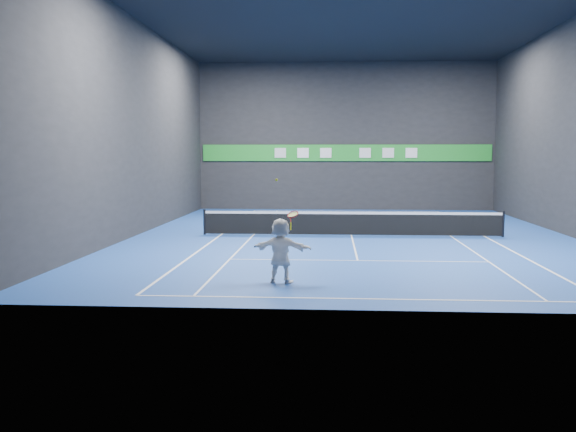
# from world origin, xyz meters

# --- Properties ---
(ground) EXTENTS (26.00, 26.00, 0.00)m
(ground) POSITION_xyz_m (0.00, 0.00, 0.00)
(ground) COLOR #1C439A
(ground) RESTS_ON ground
(ceiling) EXTENTS (26.00, 26.00, 0.00)m
(ceiling) POSITION_xyz_m (0.00, 0.00, 9.00)
(ceiling) COLOR black
(ceiling) RESTS_ON ground
(wall_back) EXTENTS (18.00, 0.10, 9.00)m
(wall_back) POSITION_xyz_m (0.00, 13.00, 4.50)
(wall_back) COLOR #232326
(wall_back) RESTS_ON ground
(wall_front) EXTENTS (18.00, 0.10, 9.00)m
(wall_front) POSITION_xyz_m (0.00, -13.00, 4.50)
(wall_front) COLOR #232326
(wall_front) RESTS_ON ground
(wall_left) EXTENTS (0.10, 26.00, 9.00)m
(wall_left) POSITION_xyz_m (-9.00, 0.00, 4.50)
(wall_left) COLOR #232326
(wall_left) RESTS_ON ground
(baseline_near) EXTENTS (10.98, 0.08, 0.01)m
(baseline_near) POSITION_xyz_m (0.00, -11.89, 0.00)
(baseline_near) COLOR white
(baseline_near) RESTS_ON ground
(baseline_far) EXTENTS (10.98, 0.08, 0.01)m
(baseline_far) POSITION_xyz_m (0.00, 11.89, 0.00)
(baseline_far) COLOR white
(baseline_far) RESTS_ON ground
(sideline_doubles_left) EXTENTS (0.08, 23.78, 0.01)m
(sideline_doubles_left) POSITION_xyz_m (-5.49, 0.00, 0.00)
(sideline_doubles_left) COLOR white
(sideline_doubles_left) RESTS_ON ground
(sideline_doubles_right) EXTENTS (0.08, 23.78, 0.01)m
(sideline_doubles_right) POSITION_xyz_m (5.49, 0.00, 0.00)
(sideline_doubles_right) COLOR white
(sideline_doubles_right) RESTS_ON ground
(sideline_singles_left) EXTENTS (0.06, 23.78, 0.01)m
(sideline_singles_left) POSITION_xyz_m (-4.11, 0.00, 0.00)
(sideline_singles_left) COLOR white
(sideline_singles_left) RESTS_ON ground
(sideline_singles_right) EXTENTS (0.06, 23.78, 0.01)m
(sideline_singles_right) POSITION_xyz_m (4.11, 0.00, 0.00)
(sideline_singles_right) COLOR white
(sideline_singles_right) RESTS_ON ground
(service_line_near) EXTENTS (8.23, 0.06, 0.01)m
(service_line_near) POSITION_xyz_m (0.00, -6.40, 0.00)
(service_line_near) COLOR white
(service_line_near) RESTS_ON ground
(service_line_far) EXTENTS (8.23, 0.06, 0.01)m
(service_line_far) POSITION_xyz_m (0.00, 6.40, 0.00)
(service_line_far) COLOR white
(service_line_far) RESTS_ON ground
(center_service_line) EXTENTS (0.06, 12.80, 0.01)m
(center_service_line) POSITION_xyz_m (0.00, 0.00, 0.00)
(center_service_line) COLOR white
(center_service_line) RESTS_ON ground
(player) EXTENTS (1.65, 0.81, 1.71)m
(player) POSITION_xyz_m (-2.17, -10.10, 0.85)
(player) COLOR white
(player) RESTS_ON ground
(tennis_ball) EXTENTS (0.07, 0.07, 0.07)m
(tennis_ball) POSITION_xyz_m (-2.27, -10.14, 2.71)
(tennis_ball) COLOR #D0DF25
(tennis_ball) RESTS_ON player
(tennis_net) EXTENTS (12.50, 0.10, 1.07)m
(tennis_net) POSITION_xyz_m (0.00, 0.00, 0.54)
(tennis_net) COLOR black
(tennis_net) RESTS_ON ground
(sponsor_banner) EXTENTS (17.64, 0.11, 1.00)m
(sponsor_banner) POSITION_xyz_m (0.00, 12.93, 3.50)
(sponsor_banner) COLOR green
(sponsor_banner) RESTS_ON wall_back
(tennis_racket) EXTENTS (0.41, 0.36, 0.55)m
(tennis_racket) POSITION_xyz_m (-1.86, -10.06, 1.76)
(tennis_racket) COLOR #AE121B
(tennis_racket) RESTS_ON player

